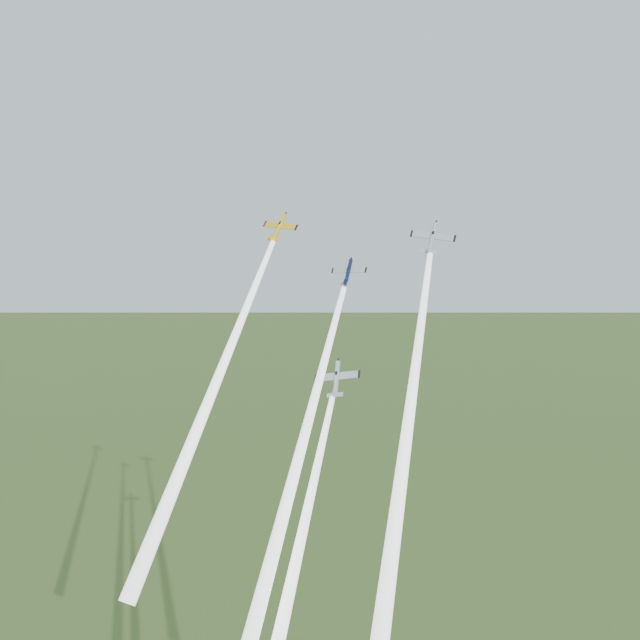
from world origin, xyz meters
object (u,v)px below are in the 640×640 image
Objects in this scene: plane_yellow at (279,227)px; plane_silver_right at (432,238)px; plane_navy at (348,272)px; plane_silver_low at (337,379)px.

plane_yellow is 30.66m from plane_silver_right.
plane_yellow is at bearing 162.47° from plane_navy.
plane_silver_right is at bearing 3.11° from plane_yellow.
plane_yellow is 0.93× the size of plane_silver_low.
plane_silver_low is at bearing -79.54° from plane_navy.
plane_navy is at bearing -9.36° from plane_yellow.
plane_yellow is 1.15× the size of plane_navy.
plane_yellow is at bearing 167.54° from plane_silver_right.
plane_silver_low is at bearing -146.26° from plane_silver_right.
plane_silver_right is at bearing 9.62° from plane_navy.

